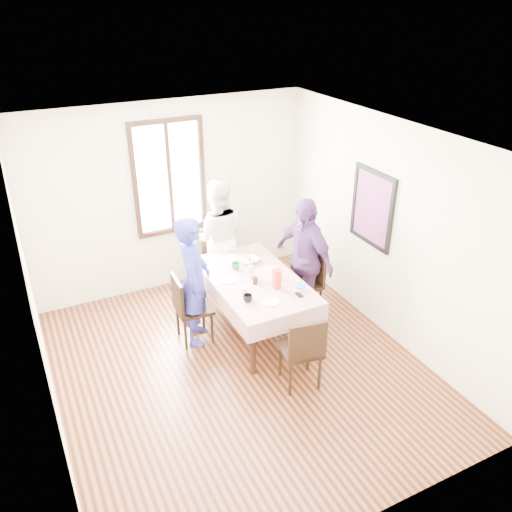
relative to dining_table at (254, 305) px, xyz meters
name	(u,v)px	position (x,y,z in m)	size (l,w,h in m)	color
ground	(239,367)	(-0.50, -0.61, -0.38)	(4.50, 4.50, 0.00)	black
back_wall	(170,198)	(-0.50, 1.64, 0.98)	(4.00, 4.00, 0.00)	beige
right_wall	(388,231)	(1.50, -0.61, 0.98)	(4.50, 4.50, 0.00)	beige
window_frame	(169,178)	(-0.50, 1.62, 1.27)	(1.02, 0.06, 1.62)	black
window_pane	(169,178)	(-0.50, 1.63, 1.27)	(0.90, 0.02, 1.50)	white
art_poster	(372,208)	(1.48, -0.31, 1.18)	(0.04, 0.76, 0.96)	red
dining_table	(254,305)	(0.00, 0.00, 0.00)	(0.91, 1.66, 0.75)	black
tablecloth	(254,279)	(0.00, 0.00, 0.38)	(1.03, 1.78, 0.01)	#5E0710
chair_left	(194,308)	(-0.76, 0.16, 0.08)	(0.42, 0.42, 0.91)	black
chair_right	(303,284)	(0.76, 0.05, 0.08)	(0.42, 0.42, 0.91)	black
chair_far	(219,262)	(0.00, 1.14, 0.08)	(0.42, 0.42, 0.91)	black
chair_near	(300,349)	(0.00, -1.14, 0.08)	(0.42, 0.42, 0.91)	black
person_left	(194,281)	(-0.74, 0.16, 0.46)	(0.61, 0.40, 1.66)	#2B309C
person_far	(219,238)	(0.00, 1.12, 0.47)	(0.82, 0.64, 1.69)	white
person_right	(303,259)	(0.74, 0.05, 0.46)	(0.98, 0.41, 1.68)	#513168
mug_black	(248,298)	(-0.30, -0.44, 0.43)	(0.11, 0.11, 0.09)	black
mug_flag	(276,273)	(0.26, -0.08, 0.43)	(0.10, 0.10, 0.09)	red
mug_green	(236,266)	(-0.10, 0.33, 0.43)	(0.10, 0.10, 0.08)	#0C7226
serving_bowl	(249,261)	(0.13, 0.40, 0.42)	(0.25, 0.25, 0.06)	white
juice_carton	(277,279)	(0.14, -0.32, 0.51)	(0.08, 0.08, 0.25)	red
butter_tub	(300,289)	(0.36, -0.50, 0.41)	(0.11, 0.11, 0.05)	white
jam_jar	(255,281)	(-0.05, -0.12, 0.43)	(0.06, 0.06, 0.09)	black
drinking_glass	(244,291)	(-0.27, -0.29, 0.44)	(0.07, 0.07, 0.10)	silver
smartphone	(299,295)	(0.30, -0.58, 0.39)	(0.06, 0.13, 0.01)	black
flower_vase	(251,271)	(-0.02, 0.06, 0.47)	(0.08, 0.08, 0.16)	silver
plate_left	(228,280)	(-0.31, 0.10, 0.39)	(0.20, 0.20, 0.01)	white
plate_right	(270,269)	(0.29, 0.11, 0.39)	(0.20, 0.20, 0.01)	white
plate_far	(233,258)	(-0.01, 0.62, 0.39)	(0.20, 0.20, 0.01)	white
plate_near	(271,302)	(-0.07, -0.57, 0.39)	(0.20, 0.20, 0.01)	white
butter_lid	(300,286)	(0.36, -0.50, 0.45)	(0.12, 0.12, 0.01)	blue
flower_bunch	(251,262)	(-0.02, 0.06, 0.59)	(0.09, 0.09, 0.10)	yellow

